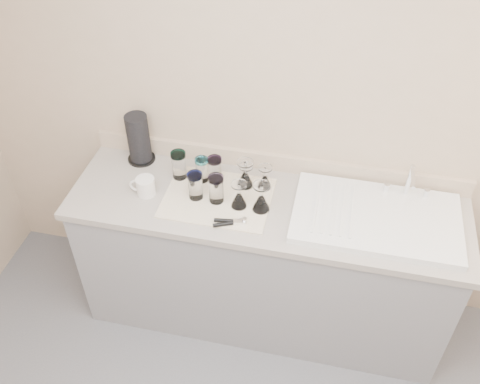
% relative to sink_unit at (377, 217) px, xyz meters
% --- Properties ---
extents(room_envelope, '(3.54, 3.50, 2.52)m').
position_rel_sink_unit_xyz_m(room_envelope, '(-0.55, -1.20, 0.64)').
color(room_envelope, '#55565B').
rests_on(room_envelope, ground).
extents(counter_unit, '(2.06, 0.62, 0.90)m').
position_rel_sink_unit_xyz_m(counter_unit, '(-0.55, -0.00, -0.47)').
color(counter_unit, gray).
rests_on(counter_unit, ground).
extents(sink_unit, '(0.82, 0.50, 0.22)m').
position_rel_sink_unit_xyz_m(sink_unit, '(0.00, 0.00, 0.00)').
color(sink_unit, white).
rests_on(sink_unit, counter_unit).
extents(dish_towel, '(0.55, 0.42, 0.01)m').
position_rel_sink_unit_xyz_m(dish_towel, '(-0.81, -0.02, -0.02)').
color(dish_towel, white).
rests_on(dish_towel, counter_unit).
extents(tumbler_teal, '(0.08, 0.08, 0.16)m').
position_rel_sink_unit_xyz_m(tumbler_teal, '(-1.05, 0.10, 0.07)').
color(tumbler_teal, white).
rests_on(tumbler_teal, dish_towel).
extents(tumbler_cyan, '(0.07, 0.07, 0.14)m').
position_rel_sink_unit_xyz_m(tumbler_cyan, '(-0.92, 0.10, 0.06)').
color(tumbler_cyan, white).
rests_on(tumbler_cyan, dish_towel).
extents(tumbler_purple, '(0.08, 0.08, 0.15)m').
position_rel_sink_unit_xyz_m(tumbler_purple, '(-0.85, 0.11, 0.06)').
color(tumbler_purple, white).
rests_on(tumbler_purple, dish_towel).
extents(tumbler_blue, '(0.08, 0.08, 0.15)m').
position_rel_sink_unit_xyz_m(tumbler_blue, '(-0.92, -0.04, 0.07)').
color(tumbler_blue, white).
rests_on(tumbler_blue, dish_towel).
extents(tumbler_lavender, '(0.08, 0.08, 0.16)m').
position_rel_sink_unit_xyz_m(tumbler_lavender, '(-0.81, -0.04, 0.07)').
color(tumbler_lavender, white).
rests_on(tumbler_lavender, dish_towel).
extents(goblet_back_left, '(0.07, 0.07, 0.13)m').
position_rel_sink_unit_xyz_m(goblet_back_left, '(-0.69, 0.11, 0.03)').
color(goblet_back_left, white).
rests_on(goblet_back_left, dish_towel).
extents(goblet_back_right, '(0.07, 0.07, 0.13)m').
position_rel_sink_unit_xyz_m(goblet_back_right, '(-0.59, 0.11, 0.03)').
color(goblet_back_right, white).
rests_on(goblet_back_right, dish_towel).
extents(goblet_front_left, '(0.08, 0.08, 0.15)m').
position_rel_sink_unit_xyz_m(goblet_front_left, '(-0.69, -0.05, 0.04)').
color(goblet_front_left, white).
rests_on(goblet_front_left, dish_towel).
extents(goblet_front_right, '(0.09, 0.09, 0.16)m').
position_rel_sink_unit_xyz_m(goblet_front_right, '(-0.57, -0.05, 0.04)').
color(goblet_front_right, white).
rests_on(goblet_front_right, dish_towel).
extents(goblet_extra, '(0.09, 0.09, 0.16)m').
position_rel_sink_unit_xyz_m(goblet_extra, '(-0.69, 0.11, 0.04)').
color(goblet_extra, white).
rests_on(goblet_extra, dish_towel).
extents(can_opener, '(0.16, 0.09, 0.02)m').
position_rel_sink_unit_xyz_m(can_opener, '(-0.70, -0.19, -0.00)').
color(can_opener, silver).
rests_on(can_opener, dish_towel).
extents(white_mug, '(0.14, 0.11, 0.10)m').
position_rel_sink_unit_xyz_m(white_mug, '(-1.18, -0.06, 0.03)').
color(white_mug, silver).
rests_on(white_mug, counter_unit).
extents(paper_towel_roll, '(0.15, 0.15, 0.29)m').
position_rel_sink_unit_xyz_m(paper_towel_roll, '(-1.31, 0.21, 0.12)').
color(paper_towel_roll, black).
rests_on(paper_towel_roll, counter_unit).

